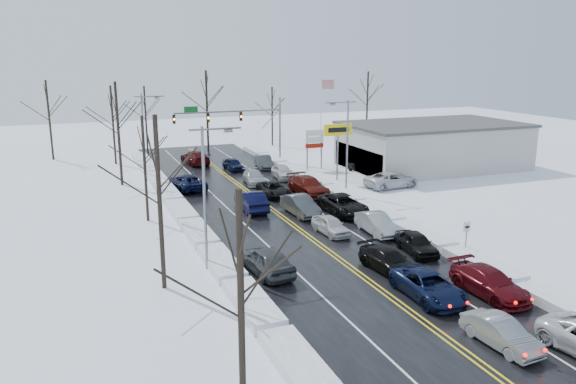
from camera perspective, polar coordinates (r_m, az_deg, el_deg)
name	(u,v)px	position (r m, az deg, el deg)	size (l,w,h in m)	color
ground	(306,235)	(42.15, 1.83, -4.34)	(160.00, 160.00, 0.00)	white
road_surface	(296,227)	(43.91, 0.80, -3.58)	(14.00, 84.00, 0.01)	black
snow_bank_left	(200,238)	(41.76, -8.94, -4.69)	(1.78, 72.00, 0.58)	white
snow_bank_right	(380,217)	(47.19, 9.38, -2.52)	(1.78, 72.00, 0.58)	white
traffic_signal_mast	(241,120)	(68.00, -4.84, 7.34)	(13.28, 0.39, 8.00)	slate
tires_plus_sign	(338,134)	(59.54, 5.10, 5.93)	(3.20, 0.34, 6.00)	slate
used_vehicles_sign	(314,141)	(65.15, 2.71, 5.17)	(2.20, 0.22, 4.65)	slate
speed_limit_sign	(467,232)	(39.25, 17.69, -3.91)	(0.55, 0.09, 2.35)	slate
flagpole	(322,111)	(73.98, 3.51, 8.24)	(1.87, 1.20, 10.00)	silver
dealership_building	(432,145)	(68.54, 14.47, 4.62)	(20.40, 12.40, 5.30)	#B7B8B2
streetlight_ne	(345,140)	(53.22, 5.85, 5.31)	(3.20, 0.25, 9.00)	slate
streetlight_sw	(207,186)	(34.53, -8.19, 0.56)	(3.20, 0.25, 9.00)	slate
streetlight_nw	(145,130)	(61.73, -14.30, 6.14)	(3.20, 0.25, 9.00)	slate
tree_left_a	(240,268)	(18.76, -4.88, -7.74)	(3.60, 3.60, 9.00)	#2D231C
tree_left_b	(158,170)	(31.67, -13.09, 2.24)	(4.00, 4.00, 10.00)	#2D231C
tree_left_c	(144,148)	(45.65, -14.45, 4.32)	(3.40, 3.40, 8.50)	#2D231C
tree_left_d	(117,114)	(59.23, -16.97, 7.63)	(4.20, 4.20, 10.50)	#2D231C
tree_left_e	(112,110)	(71.23, -17.45, 7.99)	(3.80, 3.80, 9.50)	#2D231C
tree_far_a	(48,104)	(77.03, -23.21, 8.17)	(4.00, 4.00, 10.00)	#2D231C
tree_far_b	(145,106)	(78.68, -14.32, 8.44)	(3.60, 3.60, 9.00)	#2D231C
tree_far_c	(207,95)	(78.03, -8.27, 9.71)	(4.40, 4.40, 11.00)	#2D231C
tree_far_d	(272,105)	(82.45, -1.62, 8.85)	(3.40, 3.40, 8.50)	#2D231C
tree_far_e	(368,92)	(89.47, 8.09, 10.01)	(4.20, 4.20, 10.50)	#2D231C
queued_car_1	(500,346)	(28.72, 20.71, -14.42)	(1.41, 4.04, 1.33)	gray
queued_car_2	(428,298)	(32.62, 14.01, -10.39)	(2.42, 5.24, 1.46)	black
queued_car_3	(388,271)	(35.85, 10.14, -7.91)	(1.94, 4.76, 1.38)	black
queued_car_4	(331,234)	(42.41, 4.35, -4.26)	(1.59, 3.95, 1.35)	silver
queued_car_5	(300,215)	(47.24, 1.27, -2.32)	(1.71, 4.91, 1.62)	#3E4143
queued_car_6	(274,196)	(53.37, -1.45, -0.41)	(2.21, 4.80, 1.33)	black
queued_car_7	(254,184)	(58.49, -3.46, 0.84)	(1.89, 4.65, 1.35)	#9FA3A7
queued_car_8	(233,170)	(65.54, -5.56, 2.22)	(1.62, 4.04, 1.37)	black
queued_car_11	(488,295)	(33.95, 19.67, -9.82)	(2.12, 5.20, 1.51)	#500A10
queued_car_12	(416,253)	(39.34, 12.86, -6.05)	(1.69, 4.20, 1.43)	black
queued_car_13	(376,233)	(42.96, 8.95, -4.15)	(1.61, 4.61, 1.52)	#A0A3A8
queued_car_14	(343,213)	(47.80, 5.62, -2.19)	(2.65, 5.74, 1.60)	black
queued_car_15	(308,194)	(54.09, 2.08, -0.22)	(2.34, 5.76, 1.67)	#4E100A
queued_car_16	(283,179)	(60.77, -0.53, 1.37)	(1.75, 4.36, 1.49)	silver
queued_car_17	(264,168)	(66.53, -2.45, 2.45)	(1.56, 4.47, 1.47)	#393C3E
oncoming_car_0	(251,210)	(48.68, -3.74, -1.85)	(1.81, 5.18, 1.71)	black
oncoming_car_1	(188,189)	(56.86, -10.15, 0.27)	(2.58, 5.60, 1.56)	black
oncoming_car_2	(195,164)	(69.72, -9.38, 2.81)	(2.35, 5.77, 1.68)	#46090C
oncoming_car_3	(266,273)	(35.00, -2.22, -8.25)	(2.02, 5.03, 1.71)	#3C3F41
parked_car_0	(391,187)	(57.73, 10.45, 0.46)	(2.62, 5.67, 1.58)	silver
parked_car_1	(387,175)	(63.75, 9.99, 1.75)	(2.18, 5.37, 1.56)	#45494B
parked_car_2	(352,169)	(66.57, 6.56, 2.38)	(1.96, 4.87, 1.66)	black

